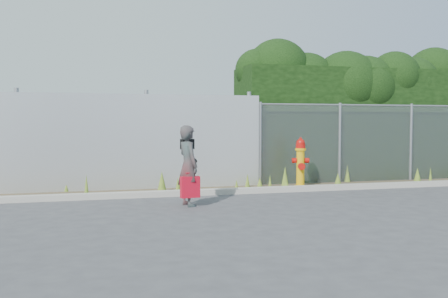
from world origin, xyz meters
TOP-DOWN VIEW (x-y plane):
  - ground at (0.00, 0.00)m, footprint 80.00×80.00m
  - curb at (0.00, 1.80)m, footprint 16.00×0.22m
  - weed_strip at (0.56, 2.42)m, footprint 16.00×1.30m
  - corrugated_fence at (-3.25, 3.01)m, footprint 8.50×0.21m
  - chainlink_fence at (4.25, 3.00)m, footprint 6.50×0.07m
  - hedge at (4.35, 4.04)m, footprint 7.39×2.09m
  - fire_hydrant at (1.82, 2.31)m, footprint 0.40×0.36m
  - woman at (-1.22, 0.53)m, footprint 0.48×0.61m
  - red_tote_bag at (-1.22, 0.37)m, footprint 0.35×0.13m
  - black_shoulder_bag at (-1.19, 0.78)m, footprint 0.26×0.11m

SIDE VIEW (x-z plane):
  - ground at x=0.00m, z-range 0.00..0.00m
  - curb at x=0.00m, z-range 0.00..0.12m
  - weed_strip at x=0.56m, z-range -0.16..0.35m
  - red_tote_bag at x=-1.22m, z-range 0.14..0.60m
  - fire_hydrant at x=1.82m, z-range -0.02..1.18m
  - woman at x=-1.22m, z-range 0.00..1.49m
  - chainlink_fence at x=4.25m, z-range 0.01..2.06m
  - corrugated_fence at x=-3.25m, z-range -0.05..2.25m
  - black_shoulder_bag at x=-1.19m, z-range 1.04..1.23m
  - hedge at x=4.35m, z-range 0.20..4.02m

